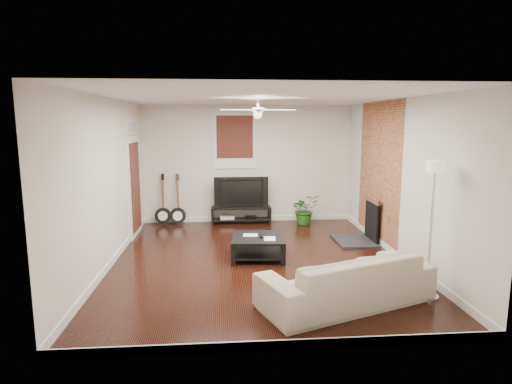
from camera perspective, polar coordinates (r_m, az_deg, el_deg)
room at (r=7.22m, az=0.25°, el=1.44°), size 5.01×6.01×2.81m
brick_accent at (r=8.75m, az=16.16°, el=2.47°), size 0.02×2.20×2.80m
fireplace at (r=8.81m, az=14.12°, el=-3.60°), size 0.80×1.10×0.92m
window_back at (r=10.11m, az=-2.88°, el=6.85°), size 1.00×0.06×1.30m
door_left at (r=9.28m, az=-16.09°, el=1.92°), size 0.08×1.00×2.50m
tv_stand at (r=10.15m, az=-2.02°, el=-3.11°), size 1.42×0.38×0.40m
tv at (r=10.07m, az=-2.04°, el=0.06°), size 1.27×0.17×0.73m
coffee_table at (r=7.62m, az=0.33°, el=-7.43°), size 1.00×1.00×0.39m
sofa at (r=5.86m, az=12.08°, el=-11.38°), size 2.52×1.69×0.68m
floor_lamp at (r=6.20m, az=22.52°, el=-4.80°), size 0.41×0.41×1.91m
potted_plant at (r=10.08m, az=6.58°, el=-2.33°), size 0.76×0.70×0.72m
guitar_left at (r=10.13m, az=-12.50°, el=-0.98°), size 0.40×0.30×1.22m
guitar_right at (r=10.06m, az=-10.55°, el=-0.99°), size 0.42×0.34×1.22m
ceiling_fan at (r=7.15m, az=0.26°, el=11.00°), size 1.24×1.24×0.32m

